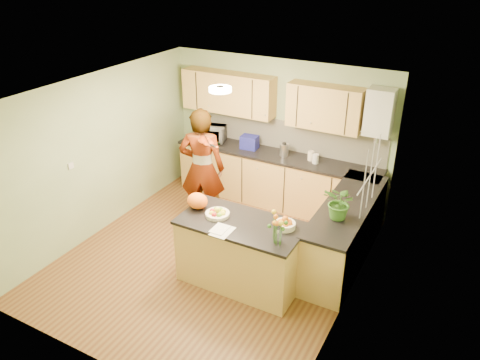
% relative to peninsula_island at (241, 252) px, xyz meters
% --- Properties ---
extents(floor, '(4.50, 4.50, 0.00)m').
position_rel_peninsula_island_xyz_m(floor, '(-0.62, 0.27, -0.47)').
color(floor, brown).
rests_on(floor, ground).
extents(ceiling, '(4.00, 4.50, 0.02)m').
position_rel_peninsula_island_xyz_m(ceiling, '(-0.62, 0.27, 2.03)').
color(ceiling, white).
rests_on(ceiling, wall_back).
extents(wall_back, '(4.00, 0.02, 2.50)m').
position_rel_peninsula_island_xyz_m(wall_back, '(-0.62, 2.52, 0.78)').
color(wall_back, gray).
rests_on(wall_back, floor).
extents(wall_front, '(4.00, 0.02, 2.50)m').
position_rel_peninsula_island_xyz_m(wall_front, '(-0.62, -1.98, 0.78)').
color(wall_front, gray).
rests_on(wall_front, floor).
extents(wall_left, '(0.02, 4.50, 2.50)m').
position_rel_peninsula_island_xyz_m(wall_left, '(-2.62, 0.27, 0.78)').
color(wall_left, gray).
rests_on(wall_left, floor).
extents(wall_right, '(0.02, 4.50, 2.50)m').
position_rel_peninsula_island_xyz_m(wall_right, '(1.38, 0.27, 0.78)').
color(wall_right, gray).
rests_on(wall_right, floor).
extents(back_counter, '(3.64, 0.62, 0.94)m').
position_rel_peninsula_island_xyz_m(back_counter, '(-0.52, 2.22, 0.00)').
color(back_counter, tan).
rests_on(back_counter, floor).
extents(right_counter, '(0.62, 2.24, 0.94)m').
position_rel_peninsula_island_xyz_m(right_counter, '(1.08, 1.12, 0.00)').
color(right_counter, tan).
rests_on(right_counter, floor).
extents(splashback, '(3.60, 0.02, 0.52)m').
position_rel_peninsula_island_xyz_m(splashback, '(-0.52, 2.51, 0.73)').
color(splashback, beige).
rests_on(splashback, back_counter).
extents(upper_cabinets, '(3.20, 0.34, 0.70)m').
position_rel_peninsula_island_xyz_m(upper_cabinets, '(-0.79, 2.35, 1.38)').
color(upper_cabinets, tan).
rests_on(upper_cabinets, wall_back).
extents(boiler, '(0.40, 0.30, 0.86)m').
position_rel_peninsula_island_xyz_m(boiler, '(1.08, 2.36, 1.43)').
color(boiler, silver).
rests_on(boiler, wall_back).
extents(window_right, '(0.01, 1.30, 1.05)m').
position_rel_peninsula_island_xyz_m(window_right, '(1.38, 0.87, 1.08)').
color(window_right, silver).
rests_on(window_right, wall_right).
extents(light_switch, '(0.02, 0.09, 0.09)m').
position_rel_peninsula_island_xyz_m(light_switch, '(-2.60, -0.33, 0.83)').
color(light_switch, silver).
rests_on(light_switch, wall_left).
extents(ceiling_lamp, '(0.30, 0.30, 0.07)m').
position_rel_peninsula_island_xyz_m(ceiling_lamp, '(-0.62, 0.57, 1.99)').
color(ceiling_lamp, '#FFEABF').
rests_on(ceiling_lamp, ceiling).
extents(peninsula_island, '(1.63, 0.83, 0.93)m').
position_rel_peninsula_island_xyz_m(peninsula_island, '(0.00, 0.00, 0.00)').
color(peninsula_island, tan).
rests_on(peninsula_island, floor).
extents(fruit_dish, '(0.32, 0.32, 0.11)m').
position_rel_peninsula_island_xyz_m(fruit_dish, '(-0.35, 0.00, 0.51)').
color(fruit_dish, '#F4E1C3').
rests_on(fruit_dish, peninsula_island).
extents(orange_bowl, '(0.27, 0.27, 0.15)m').
position_rel_peninsula_island_xyz_m(orange_bowl, '(0.55, 0.15, 0.53)').
color(orange_bowl, '#F4E1C3').
rests_on(orange_bowl, peninsula_island).
extents(flower_vase, '(0.24, 0.24, 0.44)m').
position_rel_peninsula_island_xyz_m(flower_vase, '(0.60, -0.18, 0.76)').
color(flower_vase, silver).
rests_on(flower_vase, peninsula_island).
extents(orange_bag, '(0.33, 0.29, 0.22)m').
position_rel_peninsula_island_xyz_m(orange_bag, '(-0.69, 0.05, 0.58)').
color(orange_bag, orange).
rests_on(orange_bag, peninsula_island).
extents(papers, '(0.23, 0.31, 0.01)m').
position_rel_peninsula_island_xyz_m(papers, '(-0.10, -0.30, 0.47)').
color(papers, white).
rests_on(papers, peninsula_island).
extents(violinist, '(0.84, 0.69, 1.97)m').
position_rel_peninsula_island_xyz_m(violinist, '(-1.26, 1.05, 0.52)').
color(violinist, '#E3B38B').
rests_on(violinist, floor).
extents(violin, '(0.67, 0.58, 0.17)m').
position_rel_peninsula_island_xyz_m(violin, '(-1.06, 0.83, 1.11)').
color(violin, '#511205').
rests_on(violin, violinist).
extents(microwave, '(0.59, 0.47, 0.29)m').
position_rel_peninsula_island_xyz_m(microwave, '(-1.82, 2.23, 0.61)').
color(microwave, silver).
rests_on(microwave, back_counter).
extents(blue_box, '(0.31, 0.24, 0.23)m').
position_rel_peninsula_island_xyz_m(blue_box, '(-1.04, 2.24, 0.59)').
color(blue_box, navy).
rests_on(blue_box, back_counter).
extents(kettle, '(0.15, 0.15, 0.28)m').
position_rel_peninsula_island_xyz_m(kettle, '(-0.38, 2.24, 0.59)').
color(kettle, silver).
rests_on(kettle, back_counter).
extents(jar_cream, '(0.13, 0.13, 0.16)m').
position_rel_peninsula_island_xyz_m(jar_cream, '(0.09, 2.27, 0.55)').
color(jar_cream, '#F4E1C3').
rests_on(jar_cream, back_counter).
extents(jar_white, '(0.13, 0.13, 0.16)m').
position_rel_peninsula_island_xyz_m(jar_white, '(0.20, 2.19, 0.55)').
color(jar_white, silver).
rests_on(jar_white, back_counter).
extents(potted_plant, '(0.52, 0.49, 0.47)m').
position_rel_peninsula_island_xyz_m(potted_plant, '(1.08, 0.68, 0.71)').
color(potted_plant, '#3B7125').
rests_on(potted_plant, right_counter).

